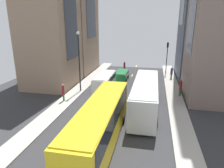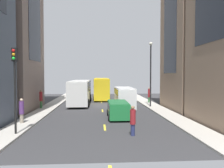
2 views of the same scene
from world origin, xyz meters
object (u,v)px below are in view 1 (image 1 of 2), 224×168
at_px(car_green_0, 122,75).
at_px(pedestrian_crossing_mid, 180,87).
at_px(city_bus_white, 145,93).
at_px(traffic_light_near_corner, 167,52).
at_px(streetcar_yellow, 101,121).
at_px(pedestrian_crossing_near, 124,66).
at_px(pedestrian_waiting_curb, 172,73).
at_px(delivery_van_white, 105,82).
at_px(pedestrian_walking_far, 63,92).

xyz_separation_m(car_green_0, pedestrian_crossing_mid, (-8.76, 6.12, 0.39)).
bearing_deg(city_bus_white, traffic_light_near_corner, -99.91).
relative_size(streetcar_yellow, pedestrian_crossing_near, 6.24).
height_order(streetcar_yellow, pedestrian_crossing_mid, streetcar_yellow).
height_order(car_green_0, pedestrian_waiting_curb, pedestrian_waiting_curb).
height_order(city_bus_white, pedestrian_crossing_near, city_bus_white).
height_order(pedestrian_crossing_mid, pedestrian_crossing_near, pedestrian_crossing_mid).
xyz_separation_m(delivery_van_white, pedestrian_crossing_mid, (-10.11, -0.27, -0.19)).
height_order(delivery_van_white, car_green_0, delivery_van_white).
bearing_deg(city_bus_white, streetcar_yellow, 67.32).
bearing_deg(pedestrian_crossing_mid, pedestrian_walking_far, -125.08).
relative_size(streetcar_yellow, car_green_0, 2.91).
xyz_separation_m(streetcar_yellow, pedestrian_waiting_curb, (-6.89, -21.23, -0.91)).
xyz_separation_m(pedestrian_waiting_curb, pedestrian_walking_far, (13.72, 13.24, 0.11)).
xyz_separation_m(city_bus_white, car_green_0, (4.44, -11.44, -1.08)).
distance_m(city_bus_white, pedestrian_waiting_curb, 14.30).
distance_m(delivery_van_white, pedestrian_walking_far, 6.14).
distance_m(city_bus_white, car_green_0, 12.32).
bearing_deg(streetcar_yellow, pedestrian_waiting_curb, -107.99).
bearing_deg(pedestrian_walking_far, streetcar_yellow, -82.84).
bearing_deg(streetcar_yellow, traffic_light_near_corner, -103.93).
bearing_deg(traffic_light_near_corner, pedestrian_waiting_curb, 102.30).
height_order(car_green_0, pedestrian_crossing_near, pedestrian_crossing_near).
distance_m(pedestrian_walking_far, traffic_light_near_corner, 21.35).
xyz_separation_m(pedestrian_crossing_mid, pedestrian_crossing_near, (9.19, -12.36, -0.26)).
distance_m(pedestrian_waiting_curb, pedestrian_walking_far, 19.07).
relative_size(city_bus_white, pedestrian_waiting_curb, 5.77).
bearing_deg(car_green_0, traffic_light_near_corner, -141.99).
distance_m(city_bus_white, delivery_van_white, 7.70).
height_order(car_green_0, pedestrian_crossing_mid, pedestrian_crossing_mid).
xyz_separation_m(pedestrian_walking_far, traffic_light_near_corner, (-12.96, -16.73, 2.83)).
distance_m(car_green_0, traffic_light_near_corner, 9.99).
height_order(streetcar_yellow, pedestrian_waiting_curb, streetcar_yellow).
xyz_separation_m(city_bus_white, delivery_van_white, (5.79, -5.06, -0.49)).
xyz_separation_m(city_bus_white, pedestrian_crossing_near, (4.87, -17.68, -0.94)).
height_order(delivery_van_white, pedestrian_walking_far, delivery_van_white).
bearing_deg(pedestrian_crossing_mid, streetcar_yellow, -83.86).
xyz_separation_m(pedestrian_crossing_mid, pedestrian_walking_far, (14.26, 4.79, 0.00)).
xyz_separation_m(streetcar_yellow, pedestrian_crossing_mid, (-7.44, -12.78, -0.80)).
bearing_deg(streetcar_yellow, pedestrian_walking_far, -49.50).
xyz_separation_m(city_bus_white, traffic_light_near_corner, (-3.02, -17.26, 2.15)).
distance_m(pedestrian_crossing_mid, pedestrian_walking_far, 15.05).
bearing_deg(pedestrian_waiting_curb, streetcar_yellow, -16.91).
distance_m(streetcar_yellow, pedestrian_walking_far, 10.53).
relative_size(pedestrian_waiting_curb, pedestrian_walking_far, 0.93).
distance_m(city_bus_white, pedestrian_crossing_mid, 6.89).
bearing_deg(pedestrian_walking_far, traffic_light_near_corner, 18.91).
relative_size(delivery_van_white, car_green_0, 1.40).
bearing_deg(pedestrian_waiting_curb, delivery_van_white, -46.60).
height_order(pedestrian_waiting_curb, pedestrian_crossing_near, pedestrian_waiting_curb).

